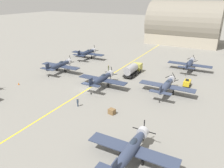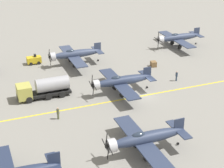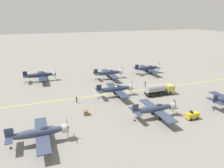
{
  "view_description": "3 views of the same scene",
  "coord_description": "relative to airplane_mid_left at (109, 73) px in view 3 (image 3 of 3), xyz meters",
  "views": [
    {
      "loc": [
        26.55,
        -37.18,
        19.84
      ],
      "look_at": [
        5.79,
        1.36,
        2.06
      ],
      "focal_mm": 35.0,
      "sensor_mm": 36.0,
      "label": 1
    },
    {
      "loc": [
        -45.93,
        23.53,
        25.45
      ],
      "look_at": [
        1.54,
        4.73,
        2.08
      ],
      "focal_mm": 60.0,
      "sensor_mm": 36.0,
      "label": 2
    },
    {
      "loc": [
        51.83,
        -16.21,
        20.65
      ],
      "look_at": [
        3.17,
        1.66,
        3.84
      ],
      "focal_mm": 35.0,
      "sensor_mm": 36.0,
      "label": 3
    }
  ],
  "objects": [
    {
      "name": "supply_crate_by_tanker",
      "position": [
        23.75,
        -13.56,
        -1.53
      ],
      "size": [
        1.3,
        1.14,
        0.96
      ],
      "primitive_type": "cube",
      "rotation": [
        0.0,
        0.0,
        -0.17
      ],
      "color": "brown",
      "rests_on": "ground"
    },
    {
      "name": "airplane_mid_center",
      "position": [
        15.77,
        -3.71,
        0.0
      ],
      "size": [
        12.0,
        9.98,
        3.76
      ],
      "rotation": [
        0.0,
        0.0,
        -0.01
      ],
      "color": "#2A344D",
      "rests_on": "ground"
    },
    {
      "name": "airplane_near_right",
      "position": [
        31.72,
        -23.25,
        0.0
      ],
      "size": [
        12.0,
        9.98,
        3.8
      ],
      "rotation": [
        0.0,
        0.0,
        0.21
      ],
      "color": "#333D56",
      "rests_on": "ground"
    },
    {
      "name": "airplane_near_left",
      "position": [
        -4.85,
        -21.31,
        0.0
      ],
      "size": [
        12.0,
        9.98,
        3.8
      ],
      "rotation": [
        0.0,
        0.0,
        -0.07
      ],
      "color": "#202A44",
      "rests_on": "ground"
    },
    {
      "name": "taxiway_stripe",
      "position": [
        13.6,
        -6.75,
        -2.01
      ],
      "size": [
        0.3,
        160.0,
        0.01
      ],
      "primitive_type": "cube",
      "color": "yellow",
      "rests_on": "ground"
    },
    {
      "name": "ground_crew_inspecting",
      "position": [
        11.43,
        7.28,
        -1.06
      ],
      "size": [
        0.38,
        0.38,
        1.75
      ],
      "color": "#515638",
      "rests_on": "ground"
    },
    {
      "name": "tow_tractor",
      "position": [
        33.11,
        6.38,
        -1.22
      ],
      "size": [
        1.57,
        2.6,
        1.79
      ],
      "color": "gold",
      "rests_on": "ground"
    },
    {
      "name": "fuel_tanker",
      "position": [
        18.73,
        7.63,
        -0.5
      ],
      "size": [
        2.68,
        8.0,
        2.98
      ],
      "color": "black",
      "rests_on": "ground"
    },
    {
      "name": "airplane_mid_right",
      "position": [
        29.99,
        -0.51,
        0.0
      ],
      "size": [
        12.0,
        9.98,
        3.65
      ],
      "rotation": [
        0.0,
        0.0,
        0.29
      ],
      "color": "#343E58",
      "rests_on": "ground"
    },
    {
      "name": "airplane_mid_left",
      "position": [
        0.0,
        0.0,
        0.0
      ],
      "size": [
        12.0,
        9.98,
        3.76
      ],
      "rotation": [
        0.0,
        0.0,
        0.1
      ],
      "color": "#2B354F",
      "rests_on": "ground"
    },
    {
      "name": "airplane_far_left",
      "position": [
        -1.28,
        15.28,
        0.0
      ],
      "size": [
        12.0,
        9.98,
        3.8
      ],
      "rotation": [
        0.0,
        0.0,
        0.0
      ],
      "color": "#222C46",
      "rests_on": "ground"
    },
    {
      "name": "traffic_cone",
      "position": [
        -2.51,
        -11.95,
        -1.74
      ],
      "size": [
        0.36,
        0.36,
        0.55
      ],
      "primitive_type": "cone",
      "color": "orange",
      "rests_on": "ground"
    },
    {
      "name": "ground_plane",
      "position": [
        13.6,
        -6.75,
        -2.01
      ],
      "size": [
        400.0,
        400.0,
        0.0
      ],
      "primitive_type": "plane",
      "color": "gray"
    },
    {
      "name": "ground_crew_walking",
      "position": [
        16.61,
        -14.13,
        -1.07
      ],
      "size": [
        0.37,
        0.37,
        1.72
      ],
      "color": "#334256",
      "rests_on": "ground"
    }
  ]
}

